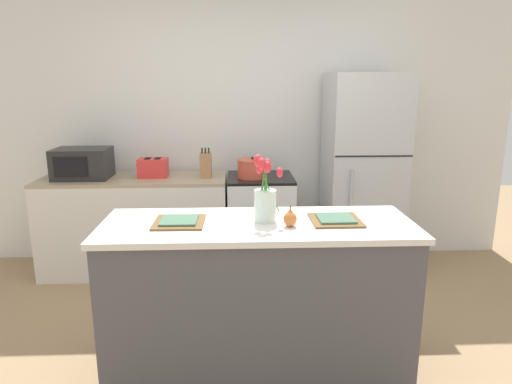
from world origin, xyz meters
TOP-DOWN VIEW (x-y plane):
  - ground_plane at (0.00, 0.00)m, footprint 10.00×10.00m
  - back_wall at (0.00, 2.00)m, footprint 5.20×0.08m
  - kitchen_island at (0.00, 0.00)m, footprint 1.80×0.66m
  - back_counter at (-1.06, 1.60)m, footprint 1.68×0.60m
  - stove_range at (0.10, 1.60)m, footprint 0.60×0.61m
  - refrigerator at (1.05, 1.60)m, footprint 0.68×0.67m
  - flower_vase at (0.04, 0.02)m, footprint 0.17×0.13m
  - pear_figurine at (0.18, -0.08)m, footprint 0.07×0.07m
  - plate_setting_left at (-0.45, 0.01)m, footprint 0.29×0.29m
  - plate_setting_right at (0.45, 0.01)m, footprint 0.29×0.29m
  - toaster at (-0.88, 1.62)m, footprint 0.28×0.18m
  - cooking_pot at (0.02, 1.56)m, footprint 0.28×0.28m
  - microwave at (-1.50, 1.60)m, footprint 0.48×0.37m
  - knife_block at (-0.40, 1.58)m, footprint 0.10×0.14m

SIDE VIEW (x-z plane):
  - ground_plane at x=0.00m, z-range 0.00..0.00m
  - stove_range at x=0.10m, z-range 0.00..0.90m
  - back_counter at x=-1.06m, z-range 0.00..0.90m
  - kitchen_island at x=0.00m, z-range 0.00..0.96m
  - refrigerator at x=1.05m, z-range 0.00..1.82m
  - plate_setting_left at x=-0.45m, z-range 0.95..0.98m
  - plate_setting_right at x=0.45m, z-range 0.95..0.98m
  - cooking_pot at x=0.02m, z-range 0.89..1.08m
  - toaster at x=-0.88m, z-range 0.90..1.07m
  - pear_figurine at x=0.18m, z-range 0.94..1.07m
  - knife_block at x=-0.40m, z-range 0.87..1.14m
  - microwave at x=-1.50m, z-range 0.90..1.17m
  - flower_vase at x=0.04m, z-range 0.90..1.29m
  - back_wall at x=0.00m, z-range 0.00..2.70m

